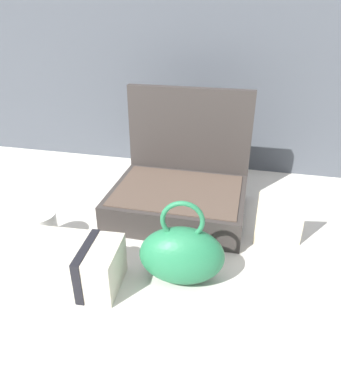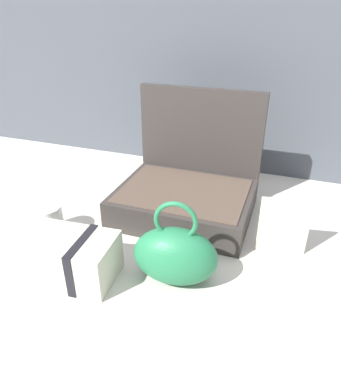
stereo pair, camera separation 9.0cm
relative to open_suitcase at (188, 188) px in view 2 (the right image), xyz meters
The scene contains 6 objects.
ground_plane 0.20m from the open_suitcase, 80.36° to the right, with size 6.00×6.00×0.00m, color beige.
open_suitcase is the anchor object (origin of this frame).
teal_pouch_handbag 0.33m from the open_suitcase, 77.65° to the right, with size 0.21×0.14×0.22m.
cream_toiletry_bag 0.43m from the open_suitcase, 113.60° to the right, with size 0.23×0.15×0.11m.
coffee_mug 0.43m from the open_suitcase, 142.14° to the right, with size 0.12×0.09×0.09m.
info_card_left 0.32m from the open_suitcase, 22.83° to the right, with size 0.13×0.01×0.16m, color beige.
Camera 2 is at (0.25, -0.76, 0.59)m, focal length 33.28 mm.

